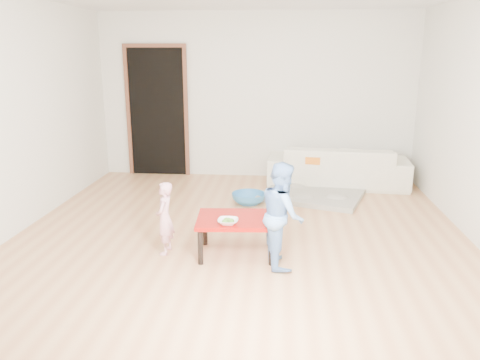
# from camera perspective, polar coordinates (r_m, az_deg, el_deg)

# --- Properties ---
(floor) EXTENTS (5.00, 5.00, 0.01)m
(floor) POSITION_cam_1_polar(r_m,az_deg,el_deg) (5.39, 0.20, -6.12)
(floor) COLOR tan
(floor) RESTS_ON ground
(back_wall) EXTENTS (5.00, 0.02, 2.60)m
(back_wall) POSITION_cam_1_polar(r_m,az_deg,el_deg) (7.55, 1.92, 10.16)
(back_wall) COLOR white
(back_wall) RESTS_ON floor
(left_wall) EXTENTS (0.02, 5.00, 2.60)m
(left_wall) POSITION_cam_1_polar(r_m,az_deg,el_deg) (5.84, -25.23, 7.27)
(left_wall) COLOR white
(left_wall) RESTS_ON floor
(doorway) EXTENTS (1.02, 0.08, 2.11)m
(doorway) POSITION_cam_1_polar(r_m,az_deg,el_deg) (7.82, -10.02, 8.08)
(doorway) COLOR brown
(doorway) RESTS_ON back_wall
(sofa) EXTENTS (2.14, 0.97, 0.61)m
(sofa) POSITION_cam_1_polar(r_m,az_deg,el_deg) (7.30, 11.80, 1.74)
(sofa) COLOR white
(sofa) RESTS_ON floor
(cushion) EXTENTS (0.46, 0.42, 0.11)m
(cushion) POSITION_cam_1_polar(r_m,az_deg,el_deg) (7.03, 8.28, 2.65)
(cushion) COLOR orange
(cushion) RESTS_ON sofa
(red_table) EXTENTS (0.82, 0.64, 0.39)m
(red_table) POSITION_cam_1_polar(r_m,az_deg,el_deg) (4.71, -0.42, -6.84)
(red_table) COLOR #920B07
(red_table) RESTS_ON floor
(bowl) EXTENTS (0.20, 0.20, 0.05)m
(bowl) POSITION_cam_1_polar(r_m,az_deg,el_deg) (4.47, -1.47, -5.08)
(bowl) COLOR white
(bowl) RESTS_ON red_table
(broccoli) EXTENTS (0.12, 0.12, 0.06)m
(broccoli) POSITION_cam_1_polar(r_m,az_deg,el_deg) (4.46, -1.47, -5.04)
(broccoli) COLOR #2D5919
(broccoli) RESTS_ON red_table
(child_pink) EXTENTS (0.18, 0.27, 0.74)m
(child_pink) POSITION_cam_1_polar(r_m,az_deg,el_deg) (4.74, -9.17, -4.62)
(child_pink) COLOR #E66980
(child_pink) RESTS_ON floor
(child_blue) EXTENTS (0.47, 0.56, 1.00)m
(child_blue) POSITION_cam_1_polar(r_m,az_deg,el_deg) (4.40, 5.18, -4.21)
(child_blue) COLOR #608EDF
(child_blue) RESTS_ON floor
(basin) EXTENTS (0.46, 0.46, 0.14)m
(basin) POSITION_cam_1_polar(r_m,az_deg,el_deg) (6.30, 1.07, -2.25)
(basin) COLOR teal
(basin) RESTS_ON floor
(blanket) EXTENTS (1.60, 1.46, 0.07)m
(blanket) POSITION_cam_1_polar(r_m,az_deg,el_deg) (6.71, 8.88, -1.69)
(blanket) COLOR #A09E8D
(blanket) RESTS_ON floor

